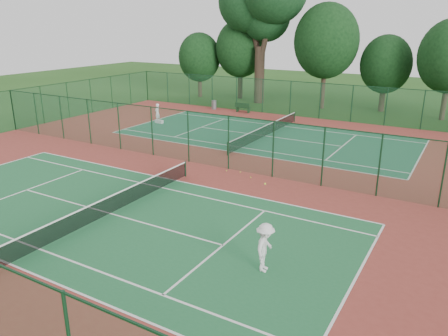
{
  "coord_description": "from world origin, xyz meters",
  "views": [
    {
      "loc": [
        14.7,
        -23.18,
        8.93
      ],
      "look_at": [
        3.62,
        -4.14,
        1.6
      ],
      "focal_mm": 35.0,
      "sensor_mm": 36.0,
      "label": 1
    }
  ],
  "objects_px": {
    "player_near": "(265,247)",
    "trash_bin": "(214,105)",
    "player_far": "(157,112)",
    "bench": "(243,107)",
    "kit_bag": "(159,122)",
    "big_tree": "(263,1)"
  },
  "relations": [
    {
      "from": "player_far",
      "to": "trash_bin",
      "type": "xyz_separation_m",
      "value": [
        1.43,
        8.0,
        -0.37
      ]
    },
    {
      "from": "trash_bin",
      "to": "player_far",
      "type": "bearing_deg",
      "value": -100.14
    },
    {
      "from": "bench",
      "to": "kit_bag",
      "type": "bearing_deg",
      "value": -117.8
    },
    {
      "from": "trash_bin",
      "to": "kit_bag",
      "type": "distance_m",
      "value": 8.63
    },
    {
      "from": "trash_bin",
      "to": "bench",
      "type": "xyz_separation_m",
      "value": [
        3.55,
        -0.03,
        0.04
      ]
    },
    {
      "from": "bench",
      "to": "big_tree",
      "type": "distance_m",
      "value": 12.59
    },
    {
      "from": "trash_bin",
      "to": "big_tree",
      "type": "distance_m",
      "value": 12.81
    },
    {
      "from": "player_far",
      "to": "bench",
      "type": "height_order",
      "value": "player_far"
    },
    {
      "from": "player_far",
      "to": "trash_bin",
      "type": "height_order",
      "value": "player_far"
    },
    {
      "from": "trash_bin",
      "to": "big_tree",
      "type": "height_order",
      "value": "big_tree"
    },
    {
      "from": "player_far",
      "to": "trash_bin",
      "type": "relative_size",
      "value": 1.75
    },
    {
      "from": "player_far",
      "to": "bench",
      "type": "bearing_deg",
      "value": 139.27
    },
    {
      "from": "player_far",
      "to": "bench",
      "type": "distance_m",
      "value": 9.4
    },
    {
      "from": "player_near",
      "to": "player_far",
      "type": "xyz_separation_m",
      "value": [
        -20.12,
        18.93,
        -0.12
      ]
    },
    {
      "from": "kit_bag",
      "to": "big_tree",
      "type": "height_order",
      "value": "big_tree"
    },
    {
      "from": "player_far",
      "to": "trash_bin",
      "type": "bearing_deg",
      "value": 161.13
    },
    {
      "from": "player_near",
      "to": "trash_bin",
      "type": "relative_size",
      "value": 1.99
    },
    {
      "from": "bench",
      "to": "player_far",
      "type": "bearing_deg",
      "value": -122.92
    },
    {
      "from": "trash_bin",
      "to": "kit_bag",
      "type": "bearing_deg",
      "value": -95.25
    },
    {
      "from": "player_near",
      "to": "trash_bin",
      "type": "height_order",
      "value": "player_near"
    },
    {
      "from": "trash_bin",
      "to": "bench",
      "type": "distance_m",
      "value": 3.55
    },
    {
      "from": "bench",
      "to": "big_tree",
      "type": "bearing_deg",
      "value": 98.32
    }
  ]
}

